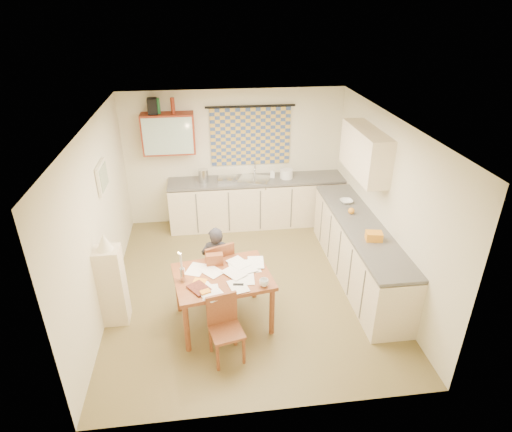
{
  "coord_description": "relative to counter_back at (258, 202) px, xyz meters",
  "views": [
    {
      "loc": [
        -0.55,
        -5.3,
        3.91
      ],
      "look_at": [
        0.14,
        0.2,
        1.06
      ],
      "focal_mm": 30.0,
      "sensor_mm": 36.0,
      "label": 1
    }
  ],
  "objects": [
    {
      "name": "eyeglasses",
      "position": [
        -0.64,
        -2.97,
        0.31
      ],
      "size": [
        0.13,
        0.06,
        0.02
      ],
      "primitive_type": "cube",
      "rotation": [
        0.0,
        0.0,
        -0.14
      ],
      "color": "black",
      "rests_on": "dining_table"
    },
    {
      "name": "soap_bottle",
      "position": [
        0.27,
        0.05,
        0.56
      ],
      "size": [
        0.11,
        0.11,
        0.17
      ],
      "primitive_type": "imported",
      "rotation": [
        0.0,
        0.0,
        -0.17
      ],
      "color": "white",
      "rests_on": "counter_back"
    },
    {
      "name": "book",
      "position": [
        -1.2,
        -2.87,
        0.31
      ],
      "size": [
        0.3,
        0.32,
        0.02
      ],
      "primitive_type": "imported",
      "rotation": [
        0.0,
        0.0,
        -0.32
      ],
      "color": "orange",
      "rests_on": "dining_table"
    },
    {
      "name": "tap",
      "position": [
        -0.04,
        0.18,
        0.61
      ],
      "size": [
        0.04,
        0.04,
        0.28
      ],
      "primitive_type": "cylinder",
      "rotation": [
        0.0,
        0.0,
        0.27
      ],
      "color": "silver",
      "rests_on": "counter_back"
    },
    {
      "name": "window_blind",
      "position": [
        -0.11,
        0.27,
        1.2
      ],
      "size": [
        1.45,
        0.03,
        1.05
      ],
      "primitive_type": "cube",
      "color": "#32487A",
      "rests_on": "wall_back"
    },
    {
      "name": "bottle_green",
      "position": [
        -1.69,
        0.13,
        1.83
      ],
      "size": [
        0.08,
        0.08,
        0.26
      ],
      "primitive_type": "cylinder",
      "rotation": [
        0.0,
        0.0,
        0.11
      ],
      "color": "#195926",
      "rests_on": "wall_cabinet"
    },
    {
      "name": "bottle_brown",
      "position": [
        -1.44,
        0.13,
        1.83
      ],
      "size": [
        0.07,
        0.07,
        0.26
      ],
      "primitive_type": "cylinder",
      "rotation": [
        0.0,
        0.0,
        -0.07
      ],
      "color": "maroon",
      "rests_on": "wall_cabinet"
    },
    {
      "name": "counter_right",
      "position": [
        1.29,
        -1.92,
        -0.0
      ],
      "size": [
        0.62,
        2.95,
        0.92
      ],
      "color": "beige",
      "rests_on": "floor"
    },
    {
      "name": "stove",
      "position": [
        1.29,
        -2.72,
        -0.02
      ],
      "size": [
        0.55,
        0.55,
        0.86
      ],
      "color": "white",
      "rests_on": "floor"
    },
    {
      "name": "fruit_orange",
      "position": [
        1.24,
        -1.58,
        0.52
      ],
      "size": [
        0.1,
        0.1,
        0.1
      ],
      "primitive_type": "sphere",
      "color": "orange",
      "rests_on": "counter_right"
    },
    {
      "name": "wall_cabinet_glass",
      "position": [
        -1.56,
        -0.04,
        1.35
      ],
      "size": [
        0.84,
        0.02,
        0.64
      ],
      "primitive_type": "cube",
      "color": "#99B2A5",
      "rests_on": "wall_back"
    },
    {
      "name": "framed_print",
      "position": [
        -2.38,
        -1.55,
        1.25
      ],
      "size": [
        0.04,
        0.5,
        0.4
      ],
      "primitive_type": "cube",
      "color": "beige",
      "rests_on": "wall_left"
    },
    {
      "name": "candle_holder",
      "position": [
        -1.31,
        -2.79,
        0.39
      ],
      "size": [
        0.07,
        0.07,
        0.18
      ],
      "primitive_type": "cylinder",
      "rotation": [
        0.0,
        0.0,
        0.2
      ],
      "color": "silver",
      "rests_on": "dining_table"
    },
    {
      "name": "chair_near",
      "position": [
        -0.83,
        -3.37,
        -0.2
      ],
      "size": [
        0.45,
        0.45,
        0.82
      ],
      "rotation": [
        0.0,
        0.0,
        0.23
      ],
      "color": "brown",
      "rests_on": "floor"
    },
    {
      "name": "candle",
      "position": [
        -1.32,
        -2.79,
        0.59
      ],
      "size": [
        0.03,
        0.03,
        0.22
      ],
      "primitive_type": "cylinder",
      "rotation": [
        0.0,
        0.0,
        -0.1
      ],
      "color": "white",
      "rests_on": "dining_table"
    },
    {
      "name": "orange_box",
      "position": [
        -1.04,
        -3.09,
        0.32
      ],
      "size": [
        0.14,
        0.12,
        0.04
      ],
      "primitive_type": "cube",
      "rotation": [
        0.0,
        0.0,
        0.41
      ],
      "color": "orange",
      "rests_on": "dining_table"
    },
    {
      "name": "wall_right",
      "position": [
        1.6,
        -1.95,
        0.8
      ],
      "size": [
        0.02,
        4.5,
        2.5
      ],
      "primitive_type": "cube",
      "color": "beige",
      "rests_on": "floor"
    },
    {
      "name": "orange_bag",
      "position": [
        1.29,
        -2.4,
        0.53
      ],
      "size": [
        0.25,
        0.2,
        0.12
      ],
      "primitive_type": "cube",
      "rotation": [
        0.0,
        0.0,
        -0.19
      ],
      "color": "orange",
      "rests_on": "counter_right"
    },
    {
      "name": "curtain_rod",
      "position": [
        -0.11,
        0.25,
        1.75
      ],
      "size": [
        1.6,
        0.04,
        0.04
      ],
      "primitive_type": "cylinder",
      "rotation": [
        0.0,
        1.57,
        0.0
      ],
      "color": "black",
      "rests_on": "wall_back"
    },
    {
      "name": "wall_front",
      "position": [
        -0.41,
        -4.21,
        0.8
      ],
      "size": [
        4.0,
        0.02,
        2.5
      ],
      "primitive_type": "cube",
      "color": "beige",
      "rests_on": "floor"
    },
    {
      "name": "candle_flame",
      "position": [
        -1.34,
        -2.79,
        0.71
      ],
      "size": [
        0.02,
        0.02,
        0.02
      ],
      "primitive_type": "sphere",
      "color": "#FFCC66",
      "rests_on": "dining_table"
    },
    {
      "name": "wall_back",
      "position": [
        -0.41,
        0.31,
        0.8
      ],
      "size": [
        4.0,
        0.02,
        2.5
      ],
      "primitive_type": "cube",
      "color": "beige",
      "rests_on": "floor"
    },
    {
      "name": "bowl",
      "position": [
        1.29,
        -1.19,
        0.49
      ],
      "size": [
        0.21,
        0.21,
        0.05
      ],
      "primitive_type": "imported",
      "rotation": [
        0.0,
        0.0,
        0.02
      ],
      "color": "white",
      "rests_on": "counter_right"
    },
    {
      "name": "person",
      "position": [
        -0.88,
        -2.16,
        0.11
      ],
      "size": [
        0.47,
        0.36,
        1.13
      ],
      "primitive_type": "imported",
      "rotation": [
        0.0,
        0.0,
        3.03
      ],
      "color": "black",
      "rests_on": "floor"
    },
    {
      "name": "print_canvas",
      "position": [
        -2.35,
        -1.55,
        1.25
      ],
      "size": [
        0.01,
        0.42,
        0.32
      ],
      "primitive_type": "cube",
      "color": "#B6B9A7",
      "rests_on": "wall_left"
    },
    {
      "name": "shelf_stand",
      "position": [
        -2.25,
        -2.52,
        0.11
      ],
      "size": [
        0.32,
        0.3,
        1.12
      ],
      "primitive_type": "cube",
      "color": "beige",
      "rests_on": "floor"
    },
    {
      "name": "papers",
      "position": [
        -0.73,
        -2.76,
        0.31
      ],
      "size": [
        1.06,
        0.97,
        0.02
      ],
      "rotation": [
        0.0,
        0.0,
        0.16
      ],
      "color": "white",
      "rests_on": "dining_table"
    },
    {
      "name": "mug",
      "position": [
        -0.33,
        -3.02,
        0.34
      ],
      "size": [
        0.2,
        0.2,
        0.09
      ],
      "primitive_type": "imported",
      "rotation": [
        0.0,
        0.0,
        0.37
      ],
      "color": "white",
      "rests_on": "dining_table"
    },
    {
      "name": "ceiling",
      "position": [
        -0.41,
        -1.95,
        2.06
      ],
      "size": [
        4.0,
        4.5,
        0.02
      ],
      "primitive_type": "cube",
      "color": "white",
      "rests_on": "floor"
    },
    {
      "name": "chair_far",
      "position": [
        -0.89,
        -2.14,
        -0.17
      ],
      "size": [
        0.54,
        0.54,
        0.92
      ],
      "rotation": [
        0.0,
        0.0,
        3.5
      ],
      "color": "brown",
      "rests_on": "floor"
    },
    {
      "name": "wall_cabinet",
      "position": [
        -1.56,
        0.13,
        1.35
      ],
      "size": [
        0.9,
        0.34,
        0.7
      ],
      "primitive_type": "cube",
      "color": "maroon",
      "rests_on": "wall_back"
    },
    {
      "name": "counter_back",
      "position": [
        0.0,
        0.0,
        0.0
      ],
      "size": [
        3.3,
        0.62,
        0.92
      ],
      "color": "beige",
      "rests_on": "floor"
    },
    {
      "name": "letter_rack",
      "position": [
        -0.91,
        -2.47,
        0.38
      ],
      "size": [
        0.22,
        0.11,
        0.16
      ],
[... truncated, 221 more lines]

